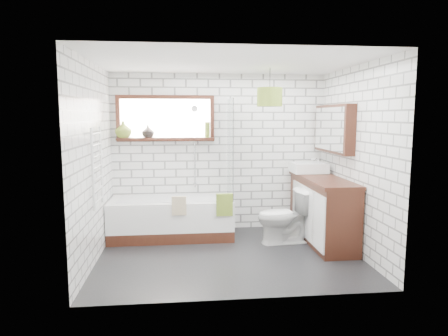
{
  "coord_description": "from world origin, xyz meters",
  "views": [
    {
      "loc": [
        -0.6,
        -5.08,
        1.83
      ],
      "look_at": [
        -0.04,
        0.25,
        1.14
      ],
      "focal_mm": 32.0,
      "sensor_mm": 36.0,
      "label": 1
    }
  ],
  "objects": [
    {
      "name": "wall_right",
      "position": [
        1.7,
        0.0,
        1.25
      ],
      "size": [
        0.01,
        2.6,
        2.5
      ],
      "primitive_type": "cube",
      "color": "white",
      "rests_on": "ground"
    },
    {
      "name": "towel_green",
      "position": [
        -0.01,
        0.49,
        0.57
      ],
      "size": [
        0.24,
        0.06,
        0.32
      ],
      "primitive_type": "cube",
      "color": "olive",
      "rests_on": "bathtub"
    },
    {
      "name": "vase_olive",
      "position": [
        -1.5,
        1.23,
        1.61
      ],
      "size": [
        0.27,
        0.27,
        0.26
      ],
      "primitive_type": "imported",
      "rotation": [
        0.0,
        0.0,
        -0.09
      ],
      "color": "olive",
      "rests_on": "window"
    },
    {
      "name": "towel_beige",
      "position": [
        -0.65,
        0.49,
        0.57
      ],
      "size": [
        0.21,
        0.05,
        0.27
      ],
      "primitive_type": "cube",
      "color": "tan",
      "rests_on": "bathtub"
    },
    {
      "name": "bottle",
      "position": [
        -0.2,
        1.23,
        1.6
      ],
      "size": [
        0.09,
        0.09,
        0.24
      ],
      "primitive_type": "cylinder",
      "rotation": [
        0.0,
        0.0,
        0.16
      ],
      "color": "olive",
      "rests_on": "window"
    },
    {
      "name": "towel_radiator",
      "position": [
        -1.66,
        0.0,
        1.2
      ],
      "size": [
        0.06,
        0.52,
        1.0
      ],
      "primitive_type": "cube",
      "color": "white",
      "rests_on": "wall_left"
    },
    {
      "name": "shower_riser",
      "position": [
        -0.4,
        1.26,
        1.35
      ],
      "size": [
        0.02,
        0.02,
        1.3
      ],
      "primitive_type": "cylinder",
      "color": "silver",
      "rests_on": "wall_back"
    },
    {
      "name": "shower_screen",
      "position": [
        0.12,
        0.9,
        1.34
      ],
      "size": [
        0.02,
        0.72,
        1.5
      ],
      "primitive_type": "cube",
      "color": "white",
      "rests_on": "bathtub"
    },
    {
      "name": "wall_back",
      "position": [
        0.0,
        1.3,
        1.25
      ],
      "size": [
        3.4,
        0.01,
        2.5
      ],
      "primitive_type": "cube",
      "color": "white",
      "rests_on": "ground"
    },
    {
      "name": "basin",
      "position": [
        1.37,
        0.95,
        1.03
      ],
      "size": [
        0.53,
        0.46,
        0.15
      ],
      "primitive_type": "cube",
      "color": "white",
      "rests_on": "vanity"
    },
    {
      "name": "ceiling",
      "position": [
        0.0,
        0.0,
        2.5
      ],
      "size": [
        3.4,
        2.6,
        0.01
      ],
      "primitive_type": "cube",
      "color": "white",
      "rests_on": "ground"
    },
    {
      "name": "wall_front",
      "position": [
        0.0,
        -1.3,
        1.25
      ],
      "size": [
        3.4,
        0.01,
        2.5
      ],
      "primitive_type": "cube",
      "color": "white",
      "rests_on": "ground"
    },
    {
      "name": "toilet",
      "position": [
        0.86,
        0.44,
        0.39
      ],
      "size": [
        0.51,
        0.81,
        0.78
      ],
      "primitive_type": "imported",
      "rotation": [
        0.0,
        0.0,
        -1.47
      ],
      "color": "white",
      "rests_on": "floor"
    },
    {
      "name": "wall_left",
      "position": [
        -1.7,
        0.0,
        1.25
      ],
      "size": [
        0.01,
        2.6,
        2.5
      ],
      "primitive_type": "cube",
      "color": "white",
      "rests_on": "ground"
    },
    {
      "name": "bathtub",
      "position": [
        -0.77,
        0.9,
        0.3
      ],
      "size": [
        1.83,
        0.81,
        0.59
      ],
      "primitive_type": "cube",
      "color": "white",
      "rests_on": "floor"
    },
    {
      "name": "pendant",
      "position": [
        0.63,
        0.47,
        2.1
      ],
      "size": [
        0.35,
        0.35,
        0.26
      ],
      "primitive_type": "cylinder",
      "color": "olive",
      "rests_on": "ceiling"
    },
    {
      "name": "mirror_cabinet",
      "position": [
        1.62,
        0.6,
        1.65
      ],
      "size": [
        0.16,
        1.2,
        0.7
      ],
      "primitive_type": "cube",
      "color": "black",
      "rests_on": "wall_right"
    },
    {
      "name": "vase_dark",
      "position": [
        -1.13,
        1.23,
        1.58
      ],
      "size": [
        0.2,
        0.2,
        0.2
      ],
      "primitive_type": "imported",
      "rotation": [
        0.0,
        0.0,
        0.05
      ],
      "color": "black",
      "rests_on": "window"
    },
    {
      "name": "tap",
      "position": [
        1.53,
        0.95,
        1.09
      ],
      "size": [
        0.04,
        0.04,
        0.17
      ],
      "primitive_type": "cylinder",
      "rotation": [
        0.0,
        0.0,
        0.2
      ],
      "color": "silver",
      "rests_on": "vanity"
    },
    {
      "name": "vanity",
      "position": [
        1.43,
        0.45,
        0.48
      ],
      "size": [
        0.54,
        1.67,
        0.96
      ],
      "primitive_type": "cube",
      "color": "black",
      "rests_on": "floor"
    },
    {
      "name": "floor",
      "position": [
        0.0,
        0.0,
        -0.01
      ],
      "size": [
        3.4,
        2.6,
        0.01
      ],
      "primitive_type": "cube",
      "color": "black",
      "rests_on": "ground"
    },
    {
      "name": "window",
      "position": [
        -0.85,
        1.26,
        1.8
      ],
      "size": [
        1.52,
        0.16,
        0.68
      ],
      "primitive_type": "cube",
      "color": "black",
      "rests_on": "wall_back"
    }
  ]
}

